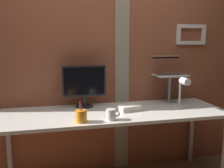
% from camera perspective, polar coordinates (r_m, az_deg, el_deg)
% --- Properties ---
extents(brick_wall_back, '(3.54, 0.16, 2.45)m').
position_cam_1_polar(brick_wall_back, '(2.73, -3.05, 5.52)').
color(brick_wall_back, brown).
rests_on(brick_wall_back, ground_plane).
extents(desk, '(2.16, 0.72, 0.76)m').
position_cam_1_polar(desk, '(2.44, 0.54, -7.72)').
color(desk, silver).
rests_on(desk, ground_plane).
extents(monitor, '(0.44, 0.18, 0.42)m').
position_cam_1_polar(monitor, '(2.55, -6.34, 0.20)').
color(monitor, black).
rests_on(monitor, desk).
extents(laptop_stand, '(0.28, 0.22, 0.29)m').
position_cam_1_polar(laptop_stand, '(2.83, 12.94, -0.13)').
color(laptop_stand, gray).
rests_on(laptop_stand, desk).
extents(laptop, '(0.35, 0.28, 0.21)m').
position_cam_1_polar(laptop, '(2.87, 12.50, 3.09)').
color(laptop, silver).
rests_on(laptop, laptop_stand).
extents(desk_lamp, '(0.12, 0.20, 0.32)m').
position_cam_1_polar(desk_lamp, '(2.57, 15.73, -1.22)').
color(desk_lamp, white).
rests_on(desk_lamp, desk).
extents(pen_cup, '(0.10, 0.10, 0.18)m').
position_cam_1_polar(pen_cup, '(2.11, -7.03, -7.24)').
color(pen_cup, orange).
rests_on(pen_cup, desk).
extents(coffee_mug, '(0.12, 0.08, 0.10)m').
position_cam_1_polar(coffee_mug, '(2.15, -0.20, -6.94)').
color(coffee_mug, silver).
rests_on(coffee_mug, desk).
extents(paper_clutter_stack, '(0.22, 0.18, 0.05)m').
position_cam_1_polar(paper_clutter_stack, '(2.45, 3.88, -5.41)').
color(paper_clutter_stack, silver).
rests_on(paper_clutter_stack, desk).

